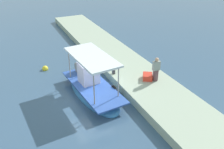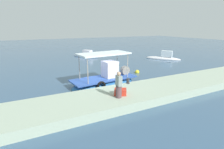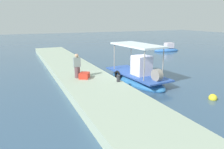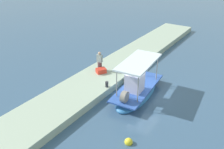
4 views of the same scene
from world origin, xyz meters
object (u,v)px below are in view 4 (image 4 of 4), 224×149
Objects in this scene: main_fishing_boat at (137,90)px; marker_buoy at (129,142)px; cargo_crate at (101,71)px; mooring_bollard at (107,84)px; fisherman_near_bollard at (100,62)px.

main_fishing_boat is 12.57× the size of marker_buoy.
cargo_crate is (-0.70, -3.77, 0.27)m from main_fishing_boat.
main_fishing_boat is 13.87× the size of mooring_bollard.
fisherman_near_bollard is 2.17× the size of cargo_crate.
main_fishing_boat reaches higher than marker_buoy.
mooring_bollard is 0.56× the size of cargo_crate.
fisherman_near_bollard is at bearing -104.12° from main_fishing_boat.
main_fishing_boat is 3.84m from cargo_crate.
cargo_crate is at bearing -100.48° from main_fishing_boat.
marker_buoy is at bearing 46.96° from fisherman_near_bollard.
main_fishing_boat is at bearing 116.36° from mooring_bollard.
mooring_bollard reaches higher than marker_buoy.
fisherman_near_bollard is at bearing -133.04° from marker_buoy.
fisherman_near_bollard is 3.53× the size of marker_buoy.
cargo_crate is 8.09m from marker_buoy.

